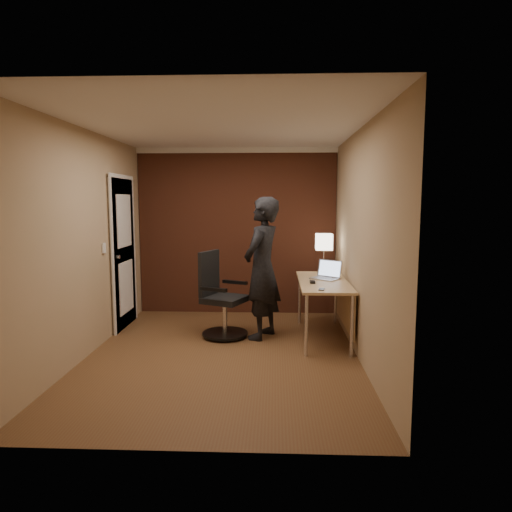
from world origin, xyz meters
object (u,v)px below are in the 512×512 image
(desk_lamp, at_px, (324,242))
(laptop, at_px, (327,274))
(phone, at_px, (322,289))
(person, at_px, (262,268))
(desk, at_px, (329,291))
(office_chair, at_px, (220,300))
(mouse, at_px, (312,282))

(desk_lamp, bearing_deg, laptop, -90.85)
(phone, distance_m, person, 0.90)
(desk, bearing_deg, office_chair, 179.04)
(desk, bearing_deg, laptop, 92.83)
(mouse, bearing_deg, office_chair, 169.56)
(mouse, height_order, person, person)
(phone, bearing_deg, laptop, 91.20)
(desk, relative_size, laptop, 3.58)
(desk, distance_m, person, 0.88)
(desk, distance_m, desk_lamp, 0.86)
(office_chair, relative_size, person, 0.60)
(desk, height_order, laptop, laptop)
(desk_lamp, bearing_deg, mouse, -104.60)
(mouse, bearing_deg, desk_lamp, 75.12)
(mouse, xyz_separation_m, phone, (0.07, -0.39, -0.01))
(desk, height_order, desk_lamp, desk_lamp)
(desk, height_order, mouse, mouse)
(office_chair, bearing_deg, desk, -0.96)
(mouse, xyz_separation_m, office_chair, (-1.14, 0.21, -0.28))
(desk, height_order, person, person)
(mouse, bearing_deg, person, 163.49)
(person, bearing_deg, desk, 113.73)
(office_chair, distance_m, person, 0.67)
(person, bearing_deg, office_chair, -69.45)
(desk_lamp, distance_m, office_chair, 1.65)
(desk_lamp, distance_m, person, 1.10)
(desk_lamp, height_order, laptop, desk_lamp)
(mouse, distance_m, phone, 0.40)
(desk, distance_m, mouse, 0.32)
(laptop, relative_size, office_chair, 0.40)
(desk, height_order, office_chair, office_chair)
(laptop, bearing_deg, phone, -100.91)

